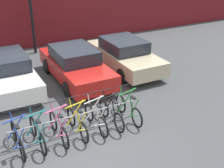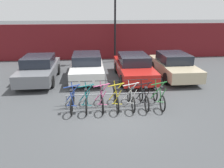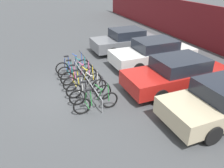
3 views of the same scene
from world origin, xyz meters
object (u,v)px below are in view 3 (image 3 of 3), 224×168
object	(u,v)px
bike_rack	(86,78)
bicycle_yellow	(83,81)
bicycle_teal	(76,70)
bicycle_white	(87,87)
bicycle_green	(96,102)
bicycle_pink	(79,76)
bicycle_blue	(73,66)
car_white	(153,53)
car_red	(177,73)
bicycle_black	(91,94)
car_grey	(125,40)

from	to	relation	value
bike_rack	bicycle_yellow	bearing A→B (deg)	-92.30
bicycle_teal	bicycle_white	xyz separation A→B (m)	(1.84, 0.00, 0.00)
bicycle_white	bicycle_green	distance (m)	1.18
bicycle_white	bicycle_pink	bearing A→B (deg)	179.10
bicycle_blue	bicycle_pink	bearing A→B (deg)	-1.79
car_white	bicycle_yellow	bearing A→B (deg)	-73.95
bicycle_teal	bicycle_pink	world-z (taller)	same
bicycle_pink	car_red	bearing A→B (deg)	63.69
bicycle_blue	bicycle_pink	xyz separation A→B (m)	(1.20, 0.00, 0.00)
bicycle_teal	car_red	bearing A→B (deg)	53.32
bicycle_yellow	bicycle_black	size ratio (longest dim) A/B	1.00
bike_rack	bicycle_yellow	size ratio (longest dim) A/B	2.42
bicycle_blue	bicycle_black	bearing A→B (deg)	-1.79
bicycle_teal	car_grey	world-z (taller)	car_grey
car_white	car_red	xyz separation A→B (m)	(2.67, -0.50, 0.00)
car_red	bicycle_pink	bearing A→B (deg)	-118.44
bicycle_green	car_red	xyz separation A→B (m)	(-0.36, 3.76, 0.31)
bicycle_blue	car_white	distance (m)	4.31
bike_rack	bicycle_pink	distance (m)	0.62
bicycle_blue	car_red	bearing A→B (deg)	47.46
bicycle_yellow	bicycle_green	distance (m)	1.80
bicycle_teal	car_red	world-z (taller)	car_red
car_grey	car_white	distance (m)	2.69
bicycle_teal	bicycle_black	world-z (taller)	same
bicycle_white	car_grey	bearing A→B (deg)	138.32
bicycle_yellow	bicycle_white	distance (m)	0.62
bicycle_pink	car_white	xyz separation A→B (m)	(-0.64, 4.26, 0.31)
bike_rack	car_red	size ratio (longest dim) A/B	0.91
bicycle_green	bicycle_black	bearing A→B (deg)	-177.81
bike_rack	bicycle_black	xyz separation A→B (m)	(1.16, -0.15, -0.11)
bicycle_black	car_grey	bearing A→B (deg)	139.74
bicycle_pink	bicycle_green	xyz separation A→B (m)	(2.39, 0.00, 0.00)
bicycle_teal	bicycle_yellow	xyz separation A→B (m)	(1.22, 0.00, 0.00)
bike_rack	car_grey	world-z (taller)	car_grey
bicycle_teal	bicycle_pink	bearing A→B (deg)	-1.29
bike_rack	car_white	world-z (taller)	car_white
bicycle_teal	bicycle_green	size ratio (longest dim) A/B	1.00
bicycle_pink	bicycle_black	size ratio (longest dim) A/B	1.00
bicycle_pink	car_grey	distance (m)	5.12
bicycle_teal	bicycle_pink	distance (m)	0.64
bicycle_black	car_grey	distance (m)	6.39
car_white	car_red	world-z (taller)	same
bicycle_black	car_red	bearing A→B (deg)	83.01
bike_rack	car_grey	distance (m)	5.41
bicycle_teal	bicycle_black	xyz separation A→B (m)	(2.39, 0.00, 0.00)
bicycle_blue	bicycle_teal	world-z (taller)	same
bicycle_blue	car_red	distance (m)	4.97
car_white	car_red	distance (m)	2.72
bicycle_teal	car_red	distance (m)	4.62
bike_rack	bicycle_white	bearing A→B (deg)	-13.61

